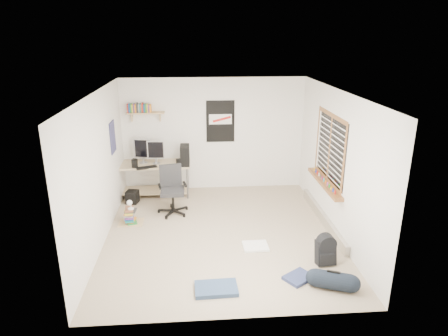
{
  "coord_description": "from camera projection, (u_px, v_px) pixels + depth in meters",
  "views": [
    {
      "loc": [
        -0.42,
        -6.34,
        3.39
      ],
      "look_at": [
        0.08,
        0.26,
        1.14
      ],
      "focal_mm": 32.0,
      "sensor_mm": 36.0,
      "label": 1
    }
  ],
  "objects": [
    {
      "name": "speaker_right",
      "position": [
        179.0,
        163.0,
        8.34
      ],
      "size": [
        0.11,
        0.11,
        0.18
      ],
      "primitive_type": "cube",
      "rotation": [
        0.0,
        0.0,
        0.36
      ],
      "color": "black",
      "rests_on": "desk"
    },
    {
      "name": "wall_shelf",
      "position": [
        145.0,
        113.0,
        8.45
      ],
      "size": [
        0.8,
        0.22,
        0.24
      ],
      "primitive_type": "cube",
      "color": "tan",
      "rests_on": "back_wall"
    },
    {
      "name": "desk",
      "position": [
        154.0,
        179.0,
        8.71
      ],
      "size": [
        1.71,
        1.28,
        0.71
      ],
      "primitive_type": "cube",
      "rotation": [
        0.0,
        0.0,
        0.43
      ],
      "color": "#C8AE8A",
      "rests_on": "floor"
    },
    {
      "name": "left_wall",
      "position": [
        99.0,
        170.0,
        6.56
      ],
      "size": [
        0.01,
        4.5,
        2.5
      ],
      "primitive_type": "cube",
      "color": "silver",
      "rests_on": "ground"
    },
    {
      "name": "backpack",
      "position": [
        325.0,
        252.0,
        6.12
      ],
      "size": [
        0.31,
        0.25,
        0.38
      ],
      "primitive_type": "cube",
      "rotation": [
        0.0,
        0.0,
        0.08
      ],
      "color": "black",
      "rests_on": "floor"
    },
    {
      "name": "keyboard",
      "position": [
        147.0,
        167.0,
        8.32
      ],
      "size": [
        0.46,
        0.29,
        0.02
      ],
      "primitive_type": "cube",
      "rotation": [
        0.0,
        0.0,
        0.33
      ],
      "color": "black",
      "rests_on": "desk"
    },
    {
      "name": "floor",
      "position": [
        221.0,
        234.0,
        7.11
      ],
      "size": [
        4.0,
        4.5,
        0.01
      ],
      "primitive_type": "cube",
      "color": "gray",
      "rests_on": "ground"
    },
    {
      "name": "window",
      "position": [
        329.0,
        148.0,
        7.07
      ],
      "size": [
        0.1,
        1.5,
        1.26
      ],
      "primitive_type": "cube",
      "color": "brown",
      "rests_on": "right_wall"
    },
    {
      "name": "right_wall",
      "position": [
        337.0,
        164.0,
        6.85
      ],
      "size": [
        0.01,
        4.5,
        2.5
      ],
      "primitive_type": "cube",
      "color": "silver",
      "rests_on": "ground"
    },
    {
      "name": "book_stack",
      "position": [
        131.0,
        216.0,
        7.45
      ],
      "size": [
        0.49,
        0.42,
        0.31
      ],
      "primitive_type": "cube",
      "rotation": [
        0.0,
        0.0,
        0.1
      ],
      "color": "olive",
      "rests_on": "floor"
    },
    {
      "name": "jeans_b",
      "position": [
        298.0,
        277.0,
        5.79
      ],
      "size": [
        0.5,
        0.48,
        0.05
      ],
      "primitive_type": "cube",
      "rotation": [
        0.0,
        0.0,
        0.6
      ],
      "color": "navy",
      "rests_on": "floor"
    },
    {
      "name": "monitor_right",
      "position": [
        156.0,
        155.0,
        8.5
      ],
      "size": [
        0.36,
        0.11,
        0.39
      ],
      "primitive_type": "cube",
      "rotation": [
        0.0,
        0.0,
        -0.07
      ],
      "color": "#9A9A9E",
      "rests_on": "desk"
    },
    {
      "name": "speaker_left",
      "position": [
        135.0,
        164.0,
        8.29
      ],
      "size": [
        0.12,
        0.12,
        0.2
      ],
      "primitive_type": "cube",
      "rotation": [
        0.0,
        0.0,
        -0.25
      ],
      "color": "black",
      "rests_on": "desk"
    },
    {
      "name": "monitor_left",
      "position": [
        143.0,
        154.0,
        8.54
      ],
      "size": [
        0.4,
        0.17,
        0.43
      ],
      "primitive_type": "cube",
      "rotation": [
        0.0,
        0.0,
        -0.21
      ],
      "color": "#ADAEB3",
      "rests_on": "desk"
    },
    {
      "name": "office_chair",
      "position": [
        173.0,
        190.0,
        7.76
      ],
      "size": [
        0.73,
        0.73,
        0.96
      ],
      "primitive_type": "cube",
      "rotation": [
        0.0,
        0.0,
        0.19
      ],
      "color": "#252527",
      "rests_on": "floor"
    },
    {
      "name": "duffel_bag",
      "position": [
        333.0,
        280.0,
        5.54
      ],
      "size": [
        0.33,
        0.33,
        0.5
      ],
      "primitive_type": "cylinder",
      "rotation": [
        0.0,
        0.0,
        -0.38
      ],
      "color": "black",
      "rests_on": "floor"
    },
    {
      "name": "back_wall",
      "position": [
        214.0,
        135.0,
        8.84
      ],
      "size": [
        4.0,
        0.01,
        2.5
      ],
      "primitive_type": "cube",
      "color": "silver",
      "rests_on": "ground"
    },
    {
      "name": "poster_left_wall",
      "position": [
        113.0,
        137.0,
        7.62
      ],
      "size": [
        0.02,
        0.42,
        0.6
      ],
      "primitive_type": "cube",
      "color": "navy",
      "rests_on": "left_wall"
    },
    {
      "name": "poster_back_wall",
      "position": [
        220.0,
        121.0,
        8.73
      ],
      "size": [
        0.62,
        0.03,
        0.92
      ],
      "primitive_type": "cube",
      "color": "black",
      "rests_on": "back_wall"
    },
    {
      "name": "subwoofer",
      "position": [
        132.0,
        197.0,
        8.33
      ],
      "size": [
        0.28,
        0.28,
        0.26
      ],
      "primitive_type": "cube",
      "rotation": [
        0.0,
        0.0,
        -0.23
      ],
      "color": "black",
      "rests_on": "floor"
    },
    {
      "name": "pc_tower",
      "position": [
        185.0,
        155.0,
        8.46
      ],
      "size": [
        0.19,
        0.4,
        0.42
      ],
      "primitive_type": "cube",
      "rotation": [
        0.0,
        0.0,
        -0.0
      ],
      "color": "black",
      "rests_on": "desk"
    },
    {
      "name": "tshirt",
      "position": [
        255.0,
        246.0,
        6.64
      ],
      "size": [
        0.42,
        0.36,
        0.04
      ],
      "primitive_type": "cube",
      "rotation": [
        0.0,
        0.0,
        0.02
      ],
      "color": "white",
      "rests_on": "floor"
    },
    {
      "name": "jeans_a",
      "position": [
        216.0,
        289.0,
        5.52
      ],
      "size": [
        0.6,
        0.4,
        0.06
      ],
      "primitive_type": "cube",
      "rotation": [
        0.0,
        0.0,
        0.03
      ],
      "color": "navy",
      "rests_on": "floor"
    },
    {
      "name": "baseboard_heater",
      "position": [
        323.0,
        218.0,
        7.5
      ],
      "size": [
        0.08,
        2.5,
        0.18
      ],
      "primitive_type": "cube",
      "color": "#B7B2A8",
      "rests_on": "floor"
    },
    {
      "name": "ceiling",
      "position": [
        220.0,
        92.0,
        6.3
      ],
      "size": [
        4.0,
        4.5,
        0.01
      ],
      "primitive_type": "cube",
      "color": "white",
      "rests_on": "ground"
    },
    {
      "name": "desk_lamp",
      "position": [
        131.0,
        205.0,
        7.36
      ],
      "size": [
        0.17,
        0.21,
        0.19
      ],
      "primitive_type": "cube",
      "rotation": [
        0.0,
        0.0,
        -0.31
      ],
      "color": "silver",
      "rests_on": "book_stack"
    }
  ]
}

